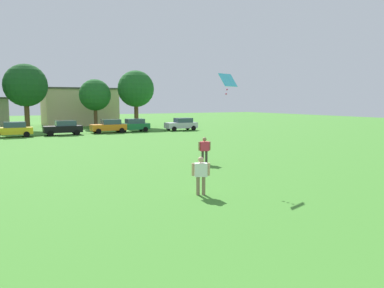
{
  "coord_description": "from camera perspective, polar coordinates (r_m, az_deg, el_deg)",
  "views": [
    {
      "loc": [
        -1.93,
        -1.86,
        3.99
      ],
      "look_at": [
        3.77,
        8.97,
        2.58
      ],
      "focal_mm": 35.03,
      "sensor_mm": 36.0,
      "label": 1
    }
  ],
  "objects": [
    {
      "name": "bystander_near_trees",
      "position": [
        23.75,
        1.92,
        -0.63
      ],
      "size": [
        0.8,
        0.41,
        1.71
      ],
      "rotation": [
        0.0,
        0.0,
        6.09
      ],
      "color": "#3F3833",
      "rests_on": "ground"
    },
    {
      "name": "tree_far_right",
      "position": [
        57.95,
        -8.54,
        8.29
      ],
      "size": [
        5.51,
        5.51,
        8.59
      ],
      "color": "brown",
      "rests_on": "ground"
    },
    {
      "name": "parked_car_silver_6",
      "position": [
        51.06,
        -1.6,
        3.05
      ],
      "size": [
        4.3,
        2.02,
        1.68
      ],
      "rotation": [
        0.0,
        0.0,
        3.14
      ],
      "color": "silver",
      "rests_on": "ground"
    },
    {
      "name": "house_left",
      "position": [
        65.61,
        -16.82,
        5.48
      ],
      "size": [
        11.63,
        9.23,
        6.09
      ],
      "color": "beige",
      "rests_on": "ground"
    },
    {
      "name": "adult_bystander",
      "position": [
        15.92,
        1.35,
        -4.34
      ],
      "size": [
        0.73,
        0.49,
        1.65
      ],
      "rotation": [
        0.0,
        0.0,
        2.74
      ],
      "color": "#8C7259",
      "rests_on": "ground"
    },
    {
      "name": "tree_center",
      "position": [
        56.13,
        -24.01,
        8.14
      ],
      "size": [
        5.78,
        5.78,
        9.0
      ],
      "color": "brown",
      "rests_on": "ground"
    },
    {
      "name": "parked_car_green_5",
      "position": [
        49.33,
        -8.97,
        2.85
      ],
      "size": [
        4.3,
        2.02,
        1.68
      ],
      "rotation": [
        0.0,
        0.0,
        3.14
      ],
      "color": "#196B38",
      "rests_on": "ground"
    },
    {
      "name": "kite",
      "position": [
        19.18,
        5.47,
        9.45
      ],
      "size": [
        1.14,
        0.8,
        1.07
      ],
      "color": "#3FBFE5"
    },
    {
      "name": "parked_car_yellow_2",
      "position": [
        45.97,
        -25.68,
        2.01
      ],
      "size": [
        4.3,
        2.02,
        1.68
      ],
      "rotation": [
        0.0,
        0.0,
        3.14
      ],
      "color": "yellow",
      "rests_on": "ground"
    },
    {
      "name": "ground_plane",
      "position": [
        32.16,
        -24.09,
        -1.13
      ],
      "size": [
        160.0,
        160.0,
        0.0
      ],
      "primitive_type": "plane",
      "color": "#42842D"
    },
    {
      "name": "parked_car_orange_4",
      "position": [
        48.19,
        -12.52,
        2.69
      ],
      "size": [
        4.3,
        2.02,
        1.68
      ],
      "rotation": [
        0.0,
        0.0,
        3.14
      ],
      "color": "orange",
      "rests_on": "ground"
    },
    {
      "name": "tree_right",
      "position": [
        57.2,
        -14.55,
        7.21
      ],
      "size": [
        4.6,
        4.6,
        7.17
      ],
      "color": "brown",
      "rests_on": "ground"
    },
    {
      "name": "parked_car_black_3",
      "position": [
        46.6,
        -18.98,
        2.36
      ],
      "size": [
        4.3,
        2.02,
        1.68
      ],
      "rotation": [
        0.0,
        0.0,
        3.14
      ],
      "color": "black",
      "rests_on": "ground"
    }
  ]
}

